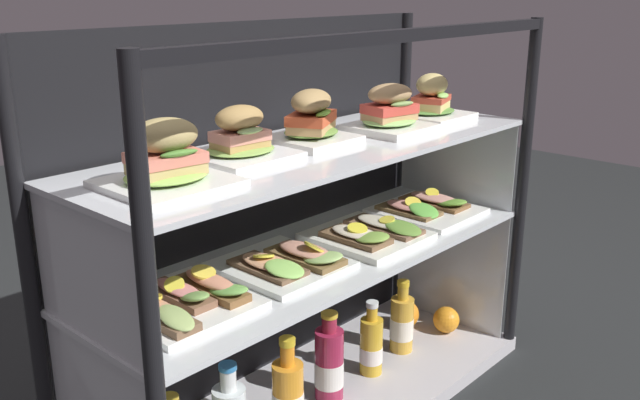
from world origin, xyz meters
name	(u,v)px	position (x,y,z in m)	size (l,w,h in m)	color
case_frame	(281,206)	(0.00, 0.13, 0.50)	(1.21, 0.43, 0.93)	black
riser_lower_tier	(320,329)	(0.00, 0.00, 0.22)	(1.15, 0.36, 0.37)	silver
shelf_lower_glass	(320,255)	(0.00, 0.00, 0.41)	(1.16, 0.38, 0.01)	silver
riser_upper_tier	(320,202)	(0.00, 0.00, 0.54)	(1.15, 0.36, 0.24)	silver
shelf_upper_glass	(320,148)	(0.00, 0.00, 0.67)	(1.16, 0.38, 0.01)	silver
plated_roll_sandwich_far_right	(166,161)	(-0.42, -0.02, 0.72)	(0.21, 0.21, 0.12)	white
plated_roll_sandwich_mid_left	(240,141)	(-0.20, 0.03, 0.71)	(0.19, 0.19, 0.11)	white
plated_roll_sandwich_far_left	(313,122)	(0.00, 0.03, 0.72)	(0.17, 0.17, 0.12)	white
plated_roll_sandwich_near_left_corner	(390,114)	(0.22, -0.02, 0.72)	(0.18, 0.18, 0.12)	white
plated_roll_sandwich_center	(431,103)	(0.42, -0.01, 0.72)	(0.18, 0.18, 0.12)	white
open_sandwich_tray_near_left_corner	(185,301)	(-0.39, -0.01, 0.44)	(0.24, 0.26, 0.06)	white
open_sandwich_tray_mid_left	(288,262)	(-0.12, -0.02, 0.44)	(0.24, 0.26, 0.06)	white
open_sandwich_tray_center	(371,233)	(0.14, -0.04, 0.44)	(0.24, 0.25, 0.05)	white
open_sandwich_tray_far_right	(426,207)	(0.40, -0.02, 0.44)	(0.24, 0.25, 0.05)	white
juice_bottle_back_left	(288,396)	(-0.15, -0.04, 0.12)	(0.07, 0.07, 0.23)	orange
juice_bottle_tucked_behind	(329,364)	(0.01, -0.02, 0.13)	(0.07, 0.07, 0.23)	maroon
juice_bottle_front_left_end	(371,346)	(0.17, -0.02, 0.12)	(0.06, 0.06, 0.20)	gold
juice_bottle_front_second	(402,323)	(0.32, -0.01, 0.12)	(0.06, 0.06, 0.21)	gold
orange_fruit_beside_bottles	(446,320)	(0.50, -0.04, 0.08)	(0.08, 0.08, 0.08)	orange
orange_fruit_near_left_post	(405,314)	(0.44, 0.06, 0.08)	(0.08, 0.08, 0.08)	orange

